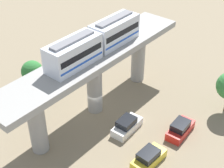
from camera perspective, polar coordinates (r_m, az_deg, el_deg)
ground_plane at (r=44.19m, az=-2.80°, el=-4.22°), size 120.00×120.00×0.00m
viaduct at (r=40.64m, az=-3.04°, el=2.46°), size 5.20×28.00×8.13m
train at (r=39.08m, az=-2.84°, el=7.11°), size 2.64×13.55×3.24m
parked_car_red at (r=40.99m, az=11.35°, el=-7.34°), size 2.02×4.29×1.76m
parked_car_white at (r=40.66m, az=2.50°, el=-6.94°), size 1.99×4.28×1.76m
parked_car_yellow at (r=37.15m, az=6.14°, el=-12.20°), size 1.99×4.28×1.76m
tree_mid_lot at (r=45.64m, az=-13.17°, el=2.03°), size 2.88×2.88×5.25m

